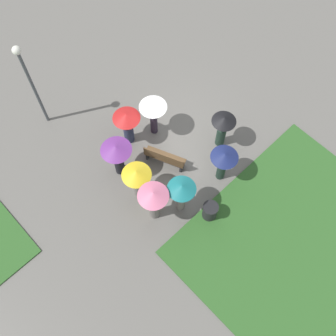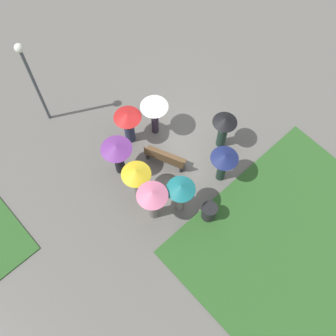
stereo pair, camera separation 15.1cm
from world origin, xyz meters
name	(u,v)px [view 2 (the right image)]	position (x,y,z in m)	size (l,w,h in m)	color
ground_plane	(173,139)	(0.00, 0.00, 0.00)	(90.00, 90.00, 0.00)	#66635E
lawn_patch_near	(330,277)	(-7.78, -0.20, 0.03)	(9.57, 7.82, 0.06)	#2D5B26
park_bench	(165,158)	(-0.62, 1.01, 0.46)	(1.65, 1.03, 0.90)	brown
lamp_post	(31,75)	(4.24, 3.10, 2.76)	(0.32, 0.32, 4.27)	#474C51
trash_bin	(209,212)	(-3.33, 1.32, 0.41)	(0.58, 0.58, 0.82)	#232326
crowd_person_black	(224,127)	(-1.46, -1.25, 1.20)	(0.94, 0.94, 1.80)	#1E3328
crowd_person_navy	(224,162)	(-2.50, -0.17, 1.26)	(1.02, 1.02, 1.75)	#1E3328
crowd_person_red	(128,122)	(1.17, 1.27, 1.25)	(1.06, 1.06, 1.80)	#282D47
crowd_person_white	(154,110)	(0.78, 0.27, 1.44)	(1.07, 1.07, 1.89)	#2D2333
crowd_person_yellow	(137,177)	(-0.87, 2.58, 1.33)	(1.06, 1.06, 1.84)	slate
crowd_person_teal	(181,192)	(-2.35, 1.83, 1.36)	(1.02, 1.02, 1.86)	slate
crowd_person_purple	(117,152)	(0.35, 2.46, 1.37)	(1.15, 1.15, 1.88)	black
crowd_person_pink	(153,199)	(-1.91, 2.74, 1.43)	(1.09, 1.09, 1.99)	slate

